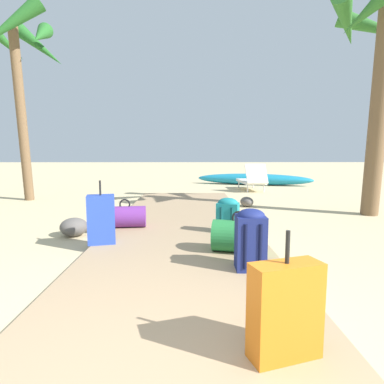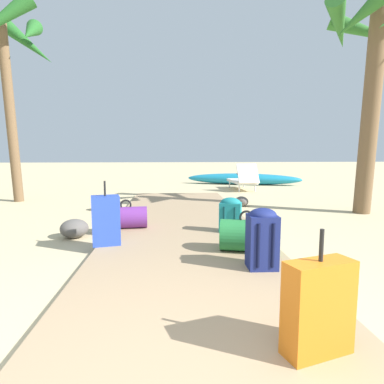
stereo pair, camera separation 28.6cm
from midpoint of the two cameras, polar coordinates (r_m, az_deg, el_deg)
name	(u,v)px [view 1 (the left image)]	position (r m, az deg, el deg)	size (l,w,h in m)	color
ground_plane	(181,246)	(4.25, -0.04, -9.39)	(60.00, 60.00, 0.00)	#CCB789
boardwalk	(182,229)	(4.99, -0.13, -6.39)	(2.14, 7.81, 0.08)	tan
backpack_teal	(228,214)	(4.61, 7.98, -3.84)	(0.34, 0.28, 0.49)	#197A7F
suitcase_orange	(285,311)	(2.01, 20.01, -18.77)	(0.42, 0.27, 0.72)	orange
duffel_bag_purple	(125,217)	(4.97, -9.89, -4.22)	(0.63, 0.37, 0.43)	#6B2D84
backpack_navy	(251,238)	(3.23, 12.62, -7.74)	(0.28, 0.27, 0.59)	navy
suitcase_blue	(101,219)	(4.16, -13.54, -4.61)	(0.37, 0.31, 0.77)	#2847B7
duffel_bag_green	(239,236)	(3.78, 10.26, -7.53)	(0.65, 0.48, 0.47)	#237538
palm_tree_far_left	(18,51)	(9.07, -27.09, 20.96)	(1.98, 2.22, 4.43)	brown
lounge_chair	(252,180)	(10.17, 11.15, 2.08)	(0.72, 1.54, 0.82)	white
kayak	(254,179)	(11.90, 11.28, 2.19)	(4.05, 1.77, 0.40)	teal
rock_left_far	(74,227)	(4.95, -18.22, -5.78)	(0.38, 0.38, 0.26)	#5B5651
rock_left_near	(104,205)	(7.05, -13.82, -2.23)	(0.29, 0.32, 0.17)	gray
rock_right_mid	(247,202)	(7.28, 10.58, -1.67)	(0.36, 0.26, 0.21)	#5B5651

